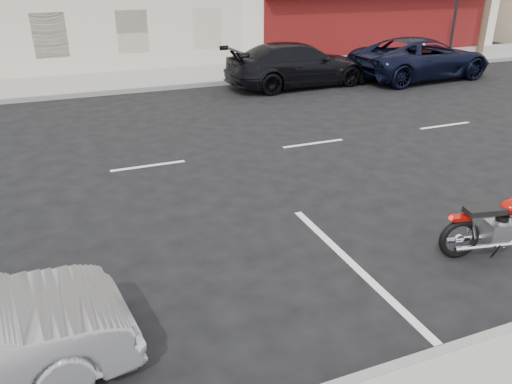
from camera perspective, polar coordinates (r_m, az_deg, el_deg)
ground at (r=11.44m, az=-2.34°, el=4.35°), size 120.00×120.00×0.00m
sidewalk_far at (r=19.28m, az=-26.14°, el=10.46°), size 80.00×3.40×0.15m
curb_far at (r=17.62m, az=-26.36°, el=9.32°), size 80.00×0.12×0.16m
traffic_light at (r=25.19m, az=22.16°, el=19.66°), size 0.26×0.30×3.80m
fire_hydrant at (r=24.52m, az=18.47°, el=15.27°), size 0.20×0.20×0.72m
suv_far at (r=20.37m, az=18.36°, el=14.31°), size 5.66×2.93×1.53m
car_far at (r=18.18m, az=4.78°, el=14.31°), size 5.32×2.40×1.51m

